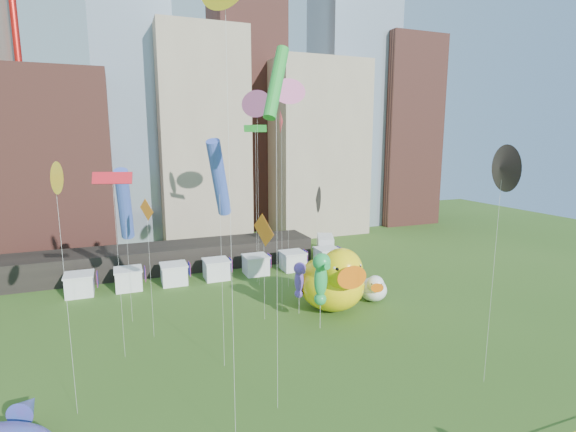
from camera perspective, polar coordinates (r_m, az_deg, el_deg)
name	(u,v)px	position (r m, az deg, el deg)	size (l,w,h in m)	color
skyline	(187,110)	(76.16, -13.10, 13.44)	(101.00, 23.00, 68.00)	brown
pavilion	(168,258)	(58.34, -15.53, -5.29)	(38.00, 6.00, 3.20)	black
vendor_tents	(216,270)	(53.51, -9.41, -7.01)	(33.24, 2.80, 2.40)	white
big_duck	(333,280)	(43.15, 5.95, -8.40)	(6.79, 8.91, 6.74)	yellow
small_duck	(374,288)	(46.63, 11.20, -9.32)	(3.90, 4.33, 3.02)	white
seahorse_green	(321,275)	(38.41, 4.40, -7.73)	(1.65, 2.05, 6.98)	silver
seahorse_purple	(299,277)	(41.82, 1.52, -8.04)	(1.21, 1.53, 5.21)	silver
box_truck	(326,245)	(63.76, 4.97, -3.87)	(4.48, 6.54, 2.62)	white
kite_0	(282,122)	(40.79, -0.85, 12.25)	(0.87, 2.03, 19.34)	silver
kite_1	(288,92)	(47.80, 0.06, 16.05)	(2.68, 0.60, 23.04)	silver
kite_2	(502,168)	(31.10, 26.40, 5.64)	(1.66, 2.90, 16.45)	silver
kite_3	(255,130)	(49.24, -4.33, 11.23)	(2.47, 1.35, 18.28)	silver
kite_4	(55,179)	(27.61, -28.34, 4.36)	(0.47, 1.86, 15.56)	silver
kite_5	(125,205)	(41.04, -20.72, 1.39)	(1.56, 4.07, 14.39)	silver
kite_6	(147,213)	(37.09, -18.09, 0.33)	(0.94, 1.57, 12.00)	silver
kite_8	(112,179)	(33.89, -22.12, 4.52)	(2.81, 1.28, 14.42)	silver
kite_9	(257,104)	(48.29, -4.10, 14.50)	(1.72, 2.68, 21.91)	silver
kite_10	(317,199)	(51.98, 3.87, 2.19)	(1.98, 2.83, 11.14)	silver
kite_11	(276,83)	(24.97, -1.57, 17.10)	(2.25, 2.22, 21.93)	silver
kite_13	(219,179)	(30.46, -9.05, 4.90)	(2.42, 3.30, 16.85)	silver
kite_14	(264,231)	(39.35, -3.21, -1.96)	(0.99, 2.84, 10.10)	silver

